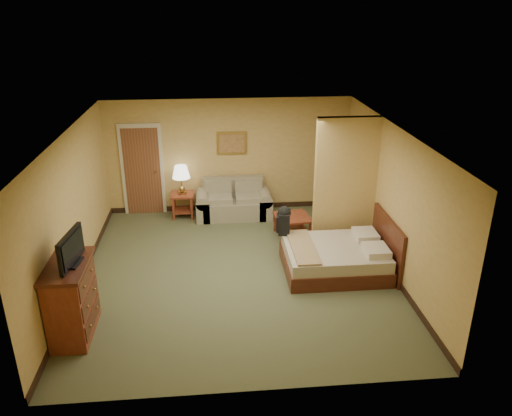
{
  "coord_description": "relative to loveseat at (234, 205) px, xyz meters",
  "views": [
    {
      "loc": [
        -0.41,
        -7.9,
        4.56
      ],
      "look_at": [
        0.39,
        0.6,
        1.0
      ],
      "focal_mm": 35.0,
      "sensor_mm": 36.0,
      "label": 1
    }
  ],
  "objects": [
    {
      "name": "coffee_table",
      "position": [
        1.16,
        -1.16,
        0.04
      ],
      "size": [
        0.76,
        0.76,
        0.44
      ],
      "rotation": [
        0.0,
        0.0,
        0.12
      ],
      "color": "maroon",
      "rests_on": "floor"
    },
    {
      "name": "ceiling",
      "position": [
        -0.07,
        -2.57,
        2.32
      ],
      "size": [
        6.0,
        6.0,
        0.0
      ],
      "primitive_type": "plane",
      "rotation": [
        3.14,
        0.0,
        0.0
      ],
      "color": "white",
      "rests_on": "back_wall"
    },
    {
      "name": "door",
      "position": [
        -2.02,
        0.39,
        0.75
      ],
      "size": [
        0.94,
        0.16,
        2.1
      ],
      "color": "beige",
      "rests_on": "floor"
    },
    {
      "name": "baseboard",
      "position": [
        -0.07,
        0.42,
        -0.22
      ],
      "size": [
        5.5,
        0.02,
        0.12
      ],
      "primitive_type": "cube",
      "color": "black",
      "rests_on": "floor"
    },
    {
      "name": "tv",
      "position": [
        -2.45,
        -4.15,
        1.11
      ],
      "size": [
        0.24,
        0.78,
        0.48
      ],
      "rotation": [
        0.0,
        0.0,
        -0.14
      ],
      "color": "black",
      "rests_on": "dresser"
    },
    {
      "name": "left_wall",
      "position": [
        -2.82,
        -2.57,
        1.02
      ],
      "size": [
        0.02,
        6.0,
        2.6
      ],
      "primitive_type": "cube",
      "color": "tan",
      "rests_on": "floor"
    },
    {
      "name": "floor",
      "position": [
        -0.07,
        -2.57,
        -0.28
      ],
      "size": [
        6.0,
        6.0,
        0.0
      ],
      "primitive_type": "plane",
      "color": "#505637",
      "rests_on": "ground"
    },
    {
      "name": "side_table",
      "position": [
        -1.15,
        0.08,
        0.09
      ],
      "size": [
        0.5,
        0.5,
        0.55
      ],
      "color": "maroon",
      "rests_on": "floor"
    },
    {
      "name": "dresser",
      "position": [
        -2.55,
        -4.15,
        0.31
      ],
      "size": [
        0.57,
        1.09,
        1.16
      ],
      "color": "maroon",
      "rests_on": "floor"
    },
    {
      "name": "back_wall",
      "position": [
        -0.07,
        0.43,
        1.02
      ],
      "size": [
        5.5,
        0.02,
        2.6
      ],
      "primitive_type": "cube",
      "color": "tan",
      "rests_on": "floor"
    },
    {
      "name": "bed",
      "position": [
        1.75,
        -2.67,
        -0.01
      ],
      "size": [
        1.89,
        1.54,
        0.99
      ],
      "color": "#441B10",
      "rests_on": "floor"
    },
    {
      "name": "right_wall",
      "position": [
        2.68,
        -2.57,
        1.02
      ],
      "size": [
        0.02,
        6.0,
        2.6
      ],
      "primitive_type": "cube",
      "color": "tan",
      "rests_on": "floor"
    },
    {
      "name": "wall_picture",
      "position": [
        0.0,
        0.4,
        1.32
      ],
      "size": [
        0.68,
        0.04,
        0.53
      ],
      "color": "#B78E3F",
      "rests_on": "back_wall"
    },
    {
      "name": "table_lamp",
      "position": [
        -1.15,
        0.08,
        0.77
      ],
      "size": [
        0.39,
        0.39,
        0.65
      ],
      "color": "#A17C3B",
      "rests_on": "side_table"
    },
    {
      "name": "partition",
      "position": [
        2.08,
        -1.65,
        1.02
      ],
      "size": [
        1.2,
        0.15,
        2.6
      ],
      "primitive_type": "cube",
      "color": "tan",
      "rests_on": "floor"
    },
    {
      "name": "backpack",
      "position": [
        0.85,
        -2.02,
        0.49
      ],
      "size": [
        0.25,
        0.34,
        0.54
      ],
      "rotation": [
        0.0,
        0.0,
        -0.15
      ],
      "color": "black",
      "rests_on": "bed"
    },
    {
      "name": "loveseat",
      "position": [
        0.0,
        0.0,
        0.0
      ],
      "size": [
        1.69,
        0.79,
        0.86
      ],
      "color": "gray",
      "rests_on": "floor"
    }
  ]
}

